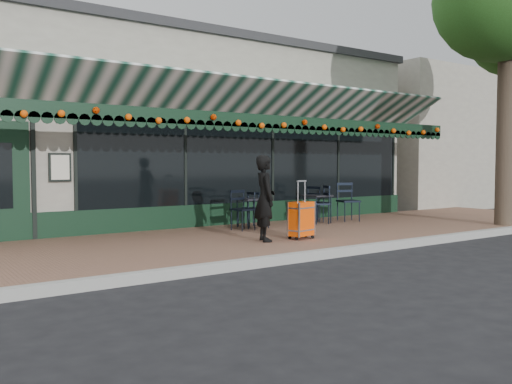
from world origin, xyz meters
TOP-DOWN VIEW (x-y plane):
  - ground at (0.00, 0.00)m, footprint 80.00×80.00m
  - sidewalk at (0.00, 2.00)m, footprint 18.00×4.00m
  - curb at (0.00, -0.08)m, footprint 18.00×0.16m
  - restaurant_building at (0.00, 7.84)m, footprint 12.00×9.60m
  - neighbor_building_right at (13.00, 8.00)m, footprint 12.00×8.00m
  - woman at (-0.78, 1.27)m, footprint 0.55×0.67m
  - suitcase at (-0.04, 1.12)m, footprint 0.53×0.37m
  - cafe_table_a at (2.03, 3.01)m, footprint 0.55×0.55m
  - cafe_table_b at (0.21, 3.17)m, footprint 0.53×0.53m
  - chair_a_left at (1.98, 2.92)m, footprint 0.60×0.60m
  - chair_a_right at (2.35, 3.34)m, footprint 0.52×0.52m
  - chair_a_front at (2.96, 2.91)m, footprint 0.61×0.61m
  - chair_b_left at (0.28, 3.37)m, footprint 0.49×0.49m
  - chair_b_right at (0.32, 3.03)m, footprint 0.47×0.47m
  - chair_b_front at (-0.20, 2.86)m, footprint 0.49×0.49m
  - street_tree at (5.62, 0.34)m, footprint 3.85×3.33m

SIDE VIEW (x-z plane):
  - ground at x=0.00m, z-range 0.00..0.00m
  - sidewalk at x=0.00m, z-range 0.00..0.15m
  - curb at x=0.00m, z-range 0.00..0.15m
  - suitcase at x=-0.04m, z-range -0.03..1.06m
  - chair_b_left at x=0.28m, z-range 0.15..0.94m
  - chair_b_right at x=0.32m, z-range 0.15..0.97m
  - chair_b_front at x=-0.20m, z-range 0.15..1.02m
  - chair_a_right at x=2.35m, z-range 0.15..1.03m
  - chair_a_left at x=1.98m, z-range 0.15..1.07m
  - chair_a_front at x=2.96m, z-range 0.15..1.12m
  - cafe_table_b at x=0.21m, z-range 0.41..1.06m
  - cafe_table_a at x=2.03m, z-range 0.42..1.09m
  - woman at x=-0.78m, z-range 0.15..1.73m
  - restaurant_building at x=0.00m, z-range 0.02..4.52m
  - neighbor_building_right at x=13.00m, z-range 0.00..4.80m
  - street_tree at x=5.62m, z-range 1.79..8.86m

